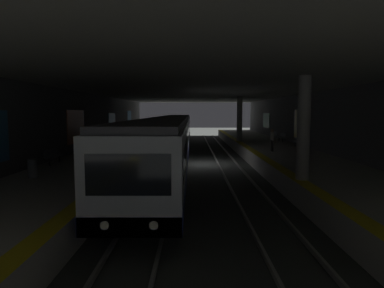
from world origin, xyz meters
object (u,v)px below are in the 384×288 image
at_px(bench_left_mid, 282,136).
at_px(person_waiting_near, 132,137).
at_px(bench_left_far, 274,134).
at_px(bench_right_far, 127,132).
at_px(metro_train, 172,136).
at_px(bench_right_mid, 102,140).
at_px(trash_bin, 33,168).
at_px(bench_right_near, 53,155).
at_px(pillar_near, 304,128).
at_px(person_walking_mid, 272,139).
at_px(suitcase_rolling, 101,144).
at_px(bench_left_near, 299,141).
at_px(pillar_far, 240,119).

distance_m(bench_left_mid, person_waiting_near, 15.13).
relative_size(bench_left_far, person_waiting_near, 1.07).
bearing_deg(bench_right_far, metro_train, -154.69).
bearing_deg(bench_right_mid, trash_bin, -177.11).
distance_m(metro_train, bench_right_far, 14.82).
relative_size(bench_right_near, bench_right_mid, 1.00).
distance_m(pillar_near, bench_right_mid, 19.86).
bearing_deg(bench_left_mid, bench_right_near, 130.25).
bearing_deg(person_walking_mid, person_waiting_near, 75.39).
bearing_deg(trash_bin, bench_right_near, 10.42).
relative_size(person_walking_mid, suitcase_rolling, 1.90).
relative_size(bench_left_near, bench_right_far, 1.00).
bearing_deg(trash_bin, bench_left_far, -36.87).
relative_size(bench_right_near, person_walking_mid, 0.99).
xyz_separation_m(bench_right_mid, person_walking_mid, (-4.41, -14.10, 0.41)).
bearing_deg(person_walking_mid, bench_left_mid, -19.69).
bearing_deg(person_waiting_near, trash_bin, 170.48).
distance_m(pillar_far, bench_left_far, 5.26).
xyz_separation_m(bench_left_near, bench_left_far, (8.66, 0.00, 0.00)).
bearing_deg(metro_train, bench_left_far, -50.13).
xyz_separation_m(pillar_near, person_walking_mid, (10.61, -1.22, -1.34)).
bearing_deg(bench_left_mid, pillar_near, 167.51).
xyz_separation_m(pillar_far, bench_right_far, (7.09, 12.88, -1.75)).
relative_size(pillar_far, bench_left_mid, 2.68).
xyz_separation_m(metro_train, bench_left_mid, (5.63, -10.73, -0.45)).
distance_m(bench_left_mid, bench_left_far, 3.34).
height_order(bench_left_mid, trash_bin, bench_left_mid).
distance_m(bench_right_mid, person_waiting_near, 3.30).
bearing_deg(metro_train, bench_left_near, -88.38).
relative_size(bench_left_far, bench_right_far, 1.00).
relative_size(bench_left_near, bench_left_far, 1.00).
distance_m(bench_right_near, person_waiting_near, 9.54).
xyz_separation_m(person_waiting_near, person_walking_mid, (-2.91, -11.18, 0.07)).
bearing_deg(bench_left_near, pillar_far, 34.87).
distance_m(bench_right_far, trash_bin, 26.22).
relative_size(pillar_near, trash_bin, 5.35).
bearing_deg(trash_bin, bench_left_near, -51.23).
bearing_deg(person_waiting_near, bench_right_near, 162.12).
bearing_deg(bench_left_far, trash_bin, 143.13).
bearing_deg(trash_bin, metro_train, -23.61).
relative_size(bench_right_mid, suitcase_rolling, 1.89).
distance_m(metro_train, person_walking_mid, 8.21).
height_order(bench_left_far, trash_bin, bench_left_far).
bearing_deg(bench_left_near, suitcase_rolling, 91.16).
bearing_deg(person_walking_mid, bench_right_near, 113.61).
bearing_deg(bench_right_far, bench_left_far, -104.54).
bearing_deg(bench_right_mid, bench_left_near, -94.85).
xyz_separation_m(metro_train, bench_left_near, (0.30, -10.73, -0.45)).
xyz_separation_m(person_walking_mid, trash_bin, (-10.16, 13.37, -0.51)).
xyz_separation_m(suitcase_rolling, trash_bin, (-12.78, -0.36, 0.12)).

